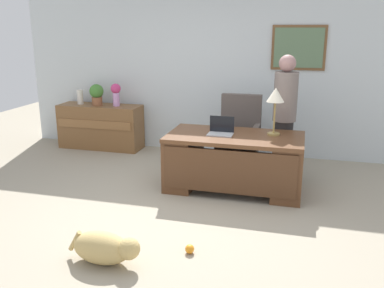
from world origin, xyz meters
name	(u,v)px	position (x,y,z in m)	size (l,w,h in m)	color
ground_plane	(177,213)	(0.00, 0.00, 0.00)	(12.00, 12.00, 0.00)	#9E937F
back_wall	(223,72)	(0.01, 2.60, 1.35)	(7.00, 0.16, 2.70)	silver
desk	(234,160)	(0.51, 0.89, 0.40)	(1.73, 0.91, 0.73)	brown
credenza	(101,126)	(-2.09, 2.25, 0.38)	(1.45, 0.50, 0.76)	brown
armchair	(239,136)	(0.43, 1.78, 0.49)	(0.60, 0.59, 1.10)	#564C47
person_standing	(284,116)	(1.08, 1.53, 0.89)	(0.32, 0.32, 1.72)	#262323
dog_lying	(105,248)	(-0.31, -1.19, 0.16)	(0.73, 0.34, 0.30)	tan
laptop	(221,130)	(0.32, 0.91, 0.79)	(0.32, 0.22, 0.22)	#B2B5BA
desk_lamp	(275,98)	(0.98, 1.06, 1.21)	(0.22, 0.22, 0.61)	#9E8447
vase_with_flowers	(116,93)	(-1.77, 2.25, 0.99)	(0.17, 0.17, 0.38)	#CA94D1
vase_empty	(80,97)	(-2.45, 2.25, 0.89)	(0.11, 0.11, 0.25)	silver
potted_plant	(97,94)	(-2.13, 2.25, 0.96)	(0.24, 0.24, 0.36)	brown
dog_toy_ball	(190,249)	(0.38, -0.83, 0.04)	(0.09, 0.09, 0.09)	orange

